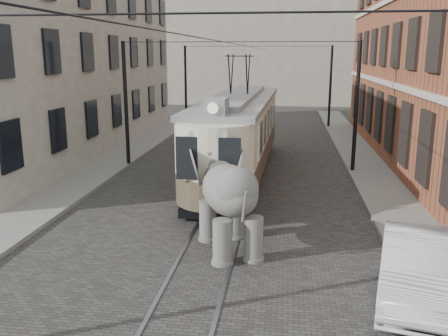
# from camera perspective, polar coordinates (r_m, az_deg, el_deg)

# --- Properties ---
(ground) EXTENTS (120.00, 120.00, 0.00)m
(ground) POSITION_cam_1_polar(r_m,az_deg,el_deg) (17.45, 0.21, -4.78)
(ground) COLOR #3D3B38
(tram_rails) EXTENTS (1.54, 80.00, 0.02)m
(tram_rails) POSITION_cam_1_polar(r_m,az_deg,el_deg) (17.45, 0.22, -4.74)
(tram_rails) COLOR slate
(tram_rails) RESTS_ON ground
(sidewalk_right) EXTENTS (2.00, 60.00, 0.15)m
(sidewalk_right) POSITION_cam_1_polar(r_m,az_deg,el_deg) (17.75, 19.89, -5.04)
(sidewalk_right) COLOR slate
(sidewalk_right) RESTS_ON ground
(sidewalk_left) EXTENTS (2.00, 60.00, 0.15)m
(sidewalk_left) POSITION_cam_1_polar(r_m,az_deg,el_deg) (19.31, -19.33, -3.53)
(sidewalk_left) COLOR slate
(sidewalk_left) RESTS_ON ground
(stucco_building) EXTENTS (7.00, 24.00, 10.00)m
(stucco_building) POSITION_cam_1_polar(r_m,az_deg,el_deg) (29.51, -19.32, 11.80)
(stucco_building) COLOR gray
(stucco_building) RESTS_ON ground
(distant_block) EXTENTS (28.00, 10.00, 14.00)m
(distant_block) POSITION_cam_1_polar(r_m,az_deg,el_deg) (56.51, 5.47, 14.92)
(distant_block) COLOR gray
(distant_block) RESTS_ON ground
(catenary) EXTENTS (11.00, 30.20, 6.00)m
(catenary) POSITION_cam_1_polar(r_m,az_deg,el_deg) (21.71, 1.35, 6.93)
(catenary) COLOR black
(catenary) RESTS_ON ground
(tram) EXTENTS (3.17, 13.62, 5.38)m
(tram) POSITION_cam_1_polar(r_m,az_deg,el_deg) (21.84, 1.77, 6.14)
(tram) COLOR beige
(tram) RESTS_ON ground
(elephant) EXTENTS (3.92, 5.03, 2.72)m
(elephant) POSITION_cam_1_polar(r_m,az_deg,el_deg) (13.47, 0.67, -4.27)
(elephant) COLOR #605E59
(elephant) RESTS_ON ground
(parked_car) EXTENTS (2.52, 4.69, 1.47)m
(parked_car) POSITION_cam_1_polar(r_m,az_deg,el_deg) (12.04, 21.84, -10.67)
(parked_car) COLOR silver
(parked_car) RESTS_ON ground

